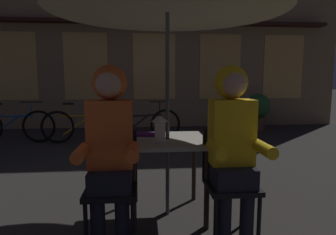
% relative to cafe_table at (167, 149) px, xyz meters
% --- Properties ---
extents(ground_plane, '(60.00, 60.00, 0.00)m').
position_rel_cafe_table_xyz_m(ground_plane, '(0.00, 0.00, -0.64)').
color(ground_plane, '#2D2B28').
extents(cafe_table, '(0.72, 0.72, 0.74)m').
position_rel_cafe_table_xyz_m(cafe_table, '(0.00, 0.00, 0.00)').
color(cafe_table, '#B2AD9E').
rests_on(cafe_table, ground_plane).
extents(lantern, '(0.11, 0.11, 0.23)m').
position_rel_cafe_table_xyz_m(lantern, '(-0.08, -0.11, 0.22)').
color(lantern, white).
rests_on(lantern, cafe_table).
extents(chair_left, '(0.40, 0.40, 0.87)m').
position_rel_cafe_table_xyz_m(chair_left, '(-0.48, -0.37, -0.15)').
color(chair_left, black).
rests_on(chair_left, ground_plane).
extents(chair_right, '(0.40, 0.40, 0.87)m').
position_rel_cafe_table_xyz_m(chair_right, '(0.48, -0.37, -0.15)').
color(chair_right, black).
rests_on(chair_right, ground_plane).
extents(person_left_hooded, '(0.45, 0.56, 1.40)m').
position_rel_cafe_table_xyz_m(person_left_hooded, '(-0.48, -0.43, 0.21)').
color(person_left_hooded, black).
rests_on(person_left_hooded, ground_plane).
extents(person_right_hooded, '(0.45, 0.56, 1.40)m').
position_rel_cafe_table_xyz_m(person_right_hooded, '(0.48, -0.43, 0.21)').
color(person_right_hooded, black).
rests_on(person_right_hooded, ground_plane).
extents(shopfront_building, '(10.00, 0.93, 6.20)m').
position_rel_cafe_table_xyz_m(shopfront_building, '(0.11, 5.40, 2.45)').
color(shopfront_building, '#937A56').
rests_on(shopfront_building, ground_plane).
extents(bicycle_nearest, '(1.68, 0.08, 0.84)m').
position_rel_cafe_table_xyz_m(bicycle_nearest, '(-2.83, 3.39, -0.29)').
color(bicycle_nearest, black).
rests_on(bicycle_nearest, ground_plane).
extents(bicycle_second, '(1.68, 0.13, 0.84)m').
position_rel_cafe_table_xyz_m(bicycle_second, '(-1.41, 3.30, -0.29)').
color(bicycle_second, black).
rests_on(bicycle_second, ground_plane).
extents(bicycle_third, '(1.64, 0.46, 0.84)m').
position_rel_cafe_table_xyz_m(bicycle_third, '(-0.24, 3.25, -0.29)').
color(bicycle_third, black).
rests_on(bicycle_third, ground_plane).
extents(book, '(0.22, 0.17, 0.02)m').
position_rel_cafe_table_xyz_m(book, '(-0.20, 0.16, 0.11)').
color(book, '#661E7A').
rests_on(book, cafe_table).
extents(potted_plant, '(0.60, 0.60, 0.92)m').
position_rel_cafe_table_xyz_m(potted_plant, '(2.65, 4.32, -0.09)').
color(potted_plant, brown).
rests_on(potted_plant, ground_plane).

